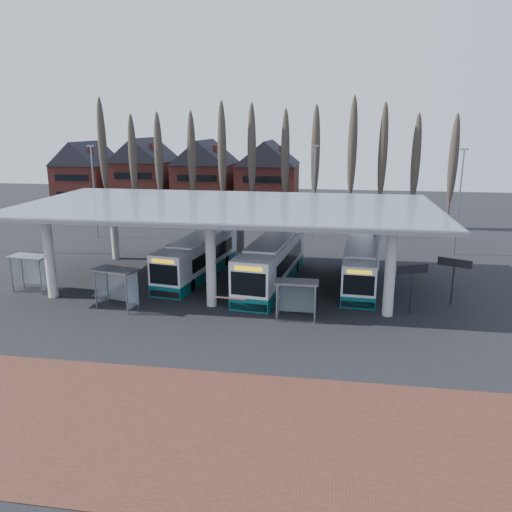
% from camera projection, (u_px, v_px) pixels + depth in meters
% --- Properties ---
extents(ground, '(140.00, 140.00, 0.00)m').
position_uv_depth(ground, '(203.00, 319.00, 32.65)').
color(ground, black).
rests_on(ground, ground).
extents(brick_strip, '(70.00, 10.00, 0.03)m').
position_uv_depth(brick_strip, '(130.00, 423.00, 21.17)').
color(brick_strip, brown).
rests_on(brick_strip, ground).
extents(station_canopy, '(32.00, 16.00, 6.34)m').
position_uv_depth(station_canopy, '(227.00, 212.00, 38.85)').
color(station_canopy, silver).
rests_on(station_canopy, ground).
extents(poplar_row, '(45.10, 1.10, 14.50)m').
position_uv_depth(poplar_row, '(269.00, 154.00, 61.95)').
color(poplar_row, '#473D33').
rests_on(poplar_row, ground).
extents(townhouse_row, '(36.80, 10.30, 12.25)m').
position_uv_depth(townhouse_row, '(175.00, 168.00, 75.53)').
color(townhouse_row, maroon).
rests_on(townhouse_row, ground).
extents(lamp_post_a, '(0.80, 0.16, 10.17)m').
position_uv_depth(lamp_post_a, '(94.00, 190.00, 55.00)').
color(lamp_post_a, slate).
rests_on(lamp_post_a, ground).
extents(lamp_post_b, '(0.80, 0.16, 10.17)m').
position_uv_depth(lamp_post_b, '(314.00, 190.00, 55.24)').
color(lamp_post_b, slate).
rests_on(lamp_post_b, ground).
extents(lamp_post_c, '(0.80, 0.16, 10.17)m').
position_uv_depth(lamp_post_c, '(459.00, 200.00, 47.42)').
color(lamp_post_c, slate).
rests_on(lamp_post_c, ground).
extents(bus_1, '(4.32, 12.22, 3.33)m').
position_uv_depth(bus_1, '(198.00, 258.00, 41.55)').
color(bus_1, white).
rests_on(bus_1, ground).
extents(bus_2, '(4.28, 13.21, 3.60)m').
position_uv_depth(bus_2, '(272.00, 263.00, 39.41)').
color(bus_2, white).
rests_on(bus_2, ground).
extents(bus_3, '(3.05, 11.36, 3.12)m').
position_uv_depth(bus_3, '(360.00, 266.00, 39.31)').
color(bus_3, white).
rests_on(bus_3, ground).
extents(shelter_0, '(3.11, 1.78, 2.76)m').
position_uv_depth(shelter_0, '(32.00, 265.00, 37.78)').
color(shelter_0, gray).
rests_on(shelter_0, ground).
extents(shelter_1, '(3.34, 2.26, 2.83)m').
position_uv_depth(shelter_1, '(117.00, 279.00, 34.05)').
color(shelter_1, gray).
rests_on(shelter_1, ground).
extents(shelter_2, '(2.82, 1.44, 2.60)m').
position_uv_depth(shelter_2, '(297.00, 291.00, 32.16)').
color(shelter_2, gray).
rests_on(shelter_2, ground).
extents(info_sign_0, '(2.08, 1.04, 3.31)m').
position_uv_depth(info_sign_0, '(413.00, 273.00, 32.97)').
color(info_sign_0, black).
rests_on(info_sign_0, ground).
extents(info_sign_1, '(2.11, 1.06, 3.37)m').
position_uv_depth(info_sign_1, '(454.00, 266.00, 34.41)').
color(info_sign_1, black).
rests_on(info_sign_1, ground).
extents(barrier, '(2.15, 0.68, 1.08)m').
position_uv_depth(barrier, '(231.00, 299.00, 33.88)').
color(barrier, black).
rests_on(barrier, ground).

